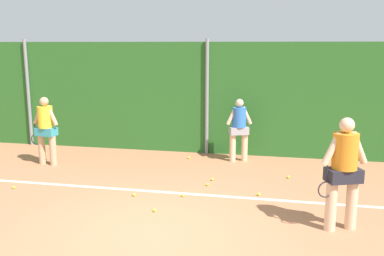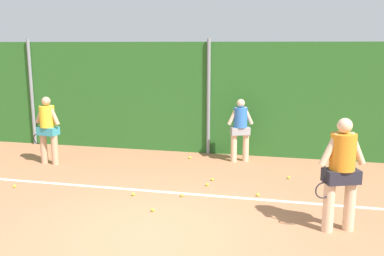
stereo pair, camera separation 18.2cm
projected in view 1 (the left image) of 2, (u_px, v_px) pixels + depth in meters
name	position (u px, v px, depth m)	size (l,w,h in m)	color
ground_plane	(177.00, 198.00, 8.55)	(29.31, 29.31, 0.00)	#B2704C
hedge_fence_backdrop	(208.00, 98.00, 11.89)	(19.05, 0.25, 3.13)	#286023
fence_post_left	(28.00, 93.00, 12.79)	(0.10, 0.10, 3.21)	gray
fence_post_center	(207.00, 98.00, 11.71)	(0.10, 0.10, 3.21)	gray
court_baseline_paint	(180.00, 193.00, 8.82)	(13.92, 0.10, 0.01)	white
player_foreground_near	(344.00, 168.00, 6.92)	(0.80, 0.51, 1.91)	beige
player_midcourt	(46.00, 127.00, 10.76)	(0.81, 0.38, 1.76)	tan
player_backcourt_far	(239.00, 126.00, 11.10)	(0.67, 0.43, 1.67)	beige
tennis_ball_0	(259.00, 194.00, 8.68)	(0.07, 0.07, 0.07)	#CCDB33
tennis_ball_1	(213.00, 179.00, 9.64)	(0.07, 0.07, 0.07)	#CCDB33
tennis_ball_2	(189.00, 158.00, 11.46)	(0.07, 0.07, 0.07)	#CCDB33
tennis_ball_3	(155.00, 210.00, 7.85)	(0.07, 0.07, 0.07)	#CCDB33
tennis_ball_5	(134.00, 195.00, 8.65)	(0.07, 0.07, 0.07)	#CCDB33
tennis_ball_6	(208.00, 184.00, 9.28)	(0.07, 0.07, 0.07)	#CCDB33
tennis_ball_7	(14.00, 187.00, 9.10)	(0.07, 0.07, 0.07)	#CCDB33
tennis_ball_8	(288.00, 177.00, 9.81)	(0.07, 0.07, 0.07)	#CCDB33
tennis_ball_9	(183.00, 195.00, 8.62)	(0.07, 0.07, 0.07)	#CCDB33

